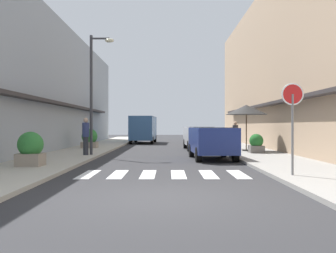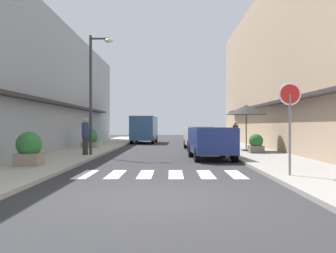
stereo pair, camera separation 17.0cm
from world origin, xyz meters
name	(u,v)px [view 1 (the left image)]	position (x,y,z in m)	size (l,w,h in m)	color
ground_plane	(166,151)	(0.00, 14.74, 0.00)	(81.07, 81.07, 0.00)	#2B2B2D
sidewalk_left	(87,150)	(-4.76, 14.74, 0.06)	(3.09, 51.59, 0.12)	#ADA899
sidewalk_right	(245,150)	(4.76, 14.74, 0.06)	(3.09, 51.59, 0.12)	gray
building_row_left	(25,86)	(-8.80, 15.58, 4.00)	(5.50, 35.17, 8.00)	#939EA8
building_row_right	(307,66)	(8.80, 15.58, 5.24)	(5.50, 35.17, 10.49)	tan
crosswalk	(163,174)	(0.00, 3.85, 0.01)	(5.20, 2.20, 0.01)	silver
parked_car_near	(212,139)	(2.16, 9.24, 0.92)	(1.97, 4.04, 1.47)	navy
parked_car_mid	(200,135)	(2.16, 16.13, 0.92)	(1.94, 4.50, 1.47)	silver
delivery_van	(144,127)	(-2.01, 25.42, 1.41)	(2.17, 5.47, 2.37)	#33598C
round_street_sign	(293,104)	(3.76, 2.82, 2.16)	(0.65, 0.07, 2.67)	slate
street_lamp	(95,83)	(-3.45, 10.53, 3.66)	(1.19, 0.28, 5.86)	#38383D
cafe_umbrella	(246,110)	(4.58, 13.38, 2.43)	(2.34, 2.34, 2.60)	#262626
planter_corner	(31,149)	(-4.75, 5.35, 0.72)	(0.91, 0.91, 1.21)	gray
planter_midblock	(256,144)	(4.78, 11.78, 0.60)	(0.73, 0.73, 0.99)	slate
planter_far	(90,139)	(-4.90, 16.35, 0.71)	(1.00, 1.00, 1.23)	gray
pedestrian_walking_near	(86,135)	(-3.87, 10.40, 1.08)	(0.34, 0.34, 1.81)	#282B33
pedestrian_walking_far	(236,134)	(4.27, 15.13, 1.01)	(0.34, 0.34, 1.68)	#282B33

